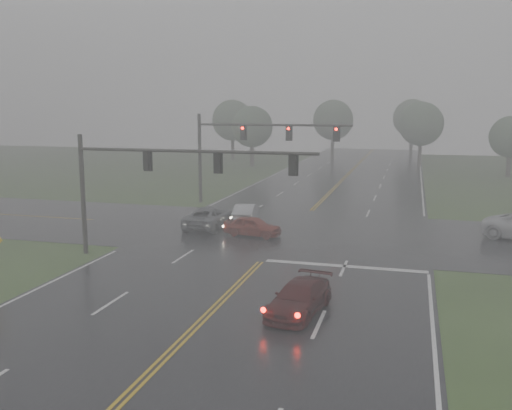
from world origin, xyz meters
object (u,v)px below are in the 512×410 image
(sedan_maroon, at_px, (299,313))
(car_grey, at_px, (209,227))
(signal_gantry_near, at_px, (151,172))
(sedan_silver, at_px, (246,222))
(sedan_red, at_px, (253,236))
(signal_gantry_far, at_px, (245,141))

(sedan_maroon, xyz_separation_m, car_grey, (-9.34, 14.79, 0.00))
(sedan_maroon, xyz_separation_m, signal_gantry_near, (-9.47, 6.25, 4.83))
(sedan_silver, distance_m, car_grey, 3.20)
(sedan_red, bearing_deg, sedan_silver, 28.82)
(sedan_silver, height_order, signal_gantry_near, signal_gantry_near)
(sedan_silver, bearing_deg, car_grey, 44.86)
(sedan_red, relative_size, sedan_silver, 0.92)
(sedan_silver, xyz_separation_m, signal_gantry_near, (-2.14, -11.04, 4.83))
(sedan_red, distance_m, signal_gantry_near, 9.17)
(sedan_red, height_order, signal_gantry_near, signal_gantry_near)
(sedan_maroon, relative_size, sedan_silver, 1.06)
(sedan_silver, height_order, car_grey, car_grey)
(sedan_maroon, bearing_deg, sedan_red, 122.40)
(signal_gantry_far, bearing_deg, sedan_maroon, -68.62)
(car_grey, height_order, signal_gantry_near, signal_gantry_near)
(sedan_maroon, height_order, car_grey, car_grey)
(sedan_red, height_order, signal_gantry_far, signal_gantry_far)
(signal_gantry_near, height_order, signal_gantry_far, signal_gantry_far)
(sedan_maroon, relative_size, sedan_red, 1.16)
(sedan_red, xyz_separation_m, car_grey, (-3.68, 1.74, 0.00))
(sedan_silver, xyz_separation_m, car_grey, (-2.01, -2.50, 0.00))
(sedan_red, xyz_separation_m, sedan_silver, (-1.67, 4.24, 0.00))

